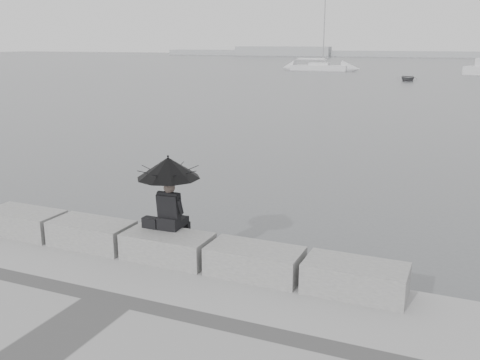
% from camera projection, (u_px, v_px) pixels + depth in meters
% --- Properties ---
extents(ground, '(360.00, 360.00, 0.00)m').
position_uv_depth(ground, '(181.00, 275.00, 10.28)').
color(ground, '#4B4E51').
rests_on(ground, ground).
extents(stone_block_far_left, '(1.60, 0.80, 0.50)m').
position_uv_depth(stone_block_far_left, '(25.00, 222.00, 10.99)').
color(stone_block_far_left, slate).
rests_on(stone_block_far_left, promenade).
extents(stone_block_left, '(1.60, 0.80, 0.50)m').
position_uv_depth(stone_block_left, '(92.00, 234.00, 10.34)').
color(stone_block_left, slate).
rests_on(stone_block_left, promenade).
extents(stone_block_centre, '(1.60, 0.80, 0.50)m').
position_uv_depth(stone_block_centre, '(168.00, 247.00, 9.69)').
color(stone_block_centre, slate).
rests_on(stone_block_centre, promenade).
extents(stone_block_right, '(1.60, 0.80, 0.50)m').
position_uv_depth(stone_block_right, '(255.00, 262.00, 9.04)').
color(stone_block_right, slate).
rests_on(stone_block_right, promenade).
extents(stone_block_far_right, '(1.60, 0.80, 0.50)m').
position_uv_depth(stone_block_far_right, '(355.00, 279.00, 8.39)').
color(stone_block_far_right, slate).
rests_on(stone_block_far_right, promenade).
extents(seated_person, '(1.16, 1.16, 1.39)m').
position_uv_depth(seated_person, '(168.00, 176.00, 9.65)').
color(seated_person, black).
rests_on(seated_person, stone_block_centre).
extents(bag, '(0.30, 0.17, 0.20)m').
position_uv_depth(bag, '(151.00, 223.00, 9.93)').
color(bag, black).
rests_on(bag, stone_block_centre).
extents(distant_landmass, '(180.00, 8.00, 2.80)m').
position_uv_depth(distant_landmass, '(426.00, 54.00, 150.54)').
color(distant_landmass, '#999C9E').
rests_on(distant_landmass, ground).
extents(sailboat_left, '(8.70, 2.50, 12.90)m').
position_uv_depth(sailboat_left, '(319.00, 67.00, 82.04)').
color(sailboat_left, silver).
rests_on(sailboat_left, ground).
extents(dinghy, '(3.65, 1.94, 0.59)m').
position_uv_depth(dinghy, '(408.00, 78.00, 61.11)').
color(dinghy, slate).
rests_on(dinghy, ground).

